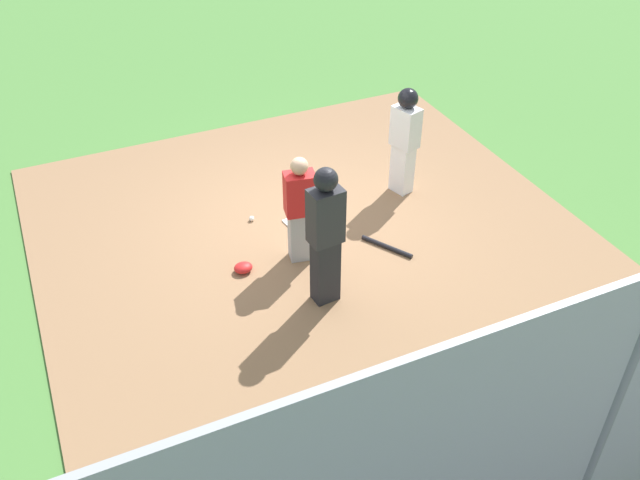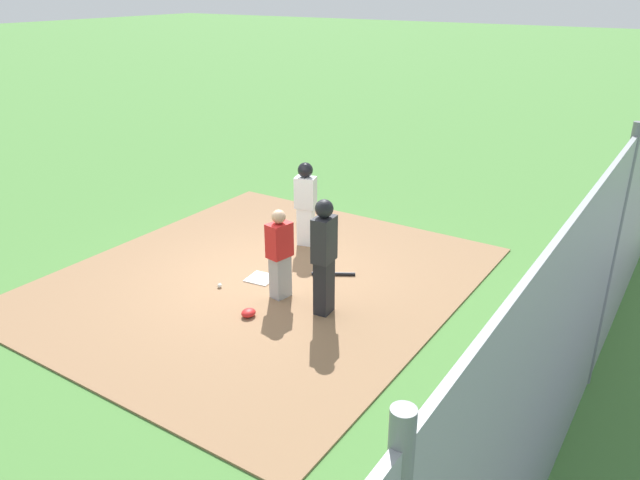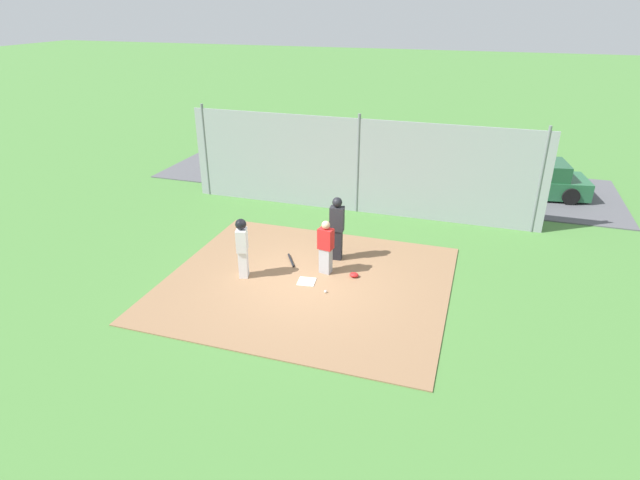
# 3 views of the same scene
# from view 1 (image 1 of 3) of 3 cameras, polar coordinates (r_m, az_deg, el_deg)

# --- Properties ---
(ground_plane) EXTENTS (140.00, 140.00, 0.00)m
(ground_plane) POSITION_cam_1_polar(r_m,az_deg,el_deg) (9.64, -1.39, 1.18)
(ground_plane) COLOR #477A38
(dirt_infield) EXTENTS (7.20, 6.40, 0.03)m
(dirt_infield) POSITION_cam_1_polar(r_m,az_deg,el_deg) (9.63, -1.39, 1.25)
(dirt_infield) COLOR #896647
(dirt_infield) RESTS_ON ground_plane
(home_plate) EXTENTS (0.49, 0.49, 0.02)m
(home_plate) POSITION_cam_1_polar(r_m,az_deg,el_deg) (9.62, -1.39, 1.37)
(home_plate) COLOR white
(home_plate) RESTS_ON dirt_infield
(catcher) EXTENTS (0.42, 0.32, 1.49)m
(catcher) POSITION_cam_1_polar(r_m,az_deg,el_deg) (8.59, -1.65, 2.61)
(catcher) COLOR #9E9EA3
(catcher) RESTS_ON dirt_infield
(umpire) EXTENTS (0.40, 0.29, 1.83)m
(umpire) POSITION_cam_1_polar(r_m,az_deg,el_deg) (7.81, 0.46, 0.54)
(umpire) COLOR black
(umpire) RESTS_ON dirt_infield
(runner) EXTENTS (0.36, 0.44, 1.63)m
(runner) POSITION_cam_1_polar(r_m,az_deg,el_deg) (9.95, 7.05, 8.63)
(runner) COLOR silver
(runner) RESTS_ON dirt_infield
(baseball_bat) EXTENTS (0.44, 0.68, 0.06)m
(baseball_bat) POSITION_cam_1_polar(r_m,az_deg,el_deg) (9.20, 5.56, -0.55)
(baseball_bat) COLOR black
(baseball_bat) RESTS_ON dirt_infield
(catcher_mask) EXTENTS (0.24, 0.20, 0.12)m
(catcher_mask) POSITION_cam_1_polar(r_m,az_deg,el_deg) (8.82, -6.37, -2.29)
(catcher_mask) COLOR red
(catcher_mask) RESTS_ON dirt_infield
(baseball) EXTENTS (0.07, 0.07, 0.07)m
(baseball) POSITION_cam_1_polar(r_m,az_deg,el_deg) (9.71, -5.68, 1.78)
(baseball) COLOR white
(baseball) RESTS_ON dirt_infield
(backstop_fence) EXTENTS (12.00, 0.10, 3.35)m
(backstop_fence) POSITION_cam_1_polar(r_m,az_deg,el_deg) (5.40, 21.94, -15.34)
(backstop_fence) COLOR #93999E
(backstop_fence) RESTS_ON ground_plane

